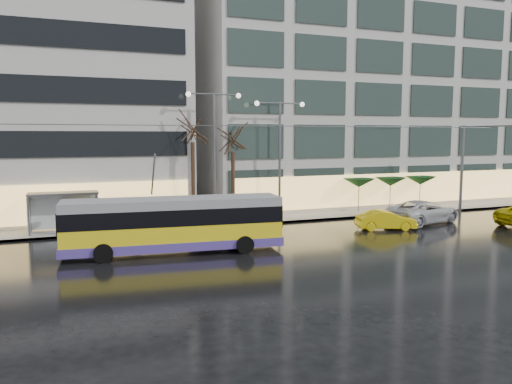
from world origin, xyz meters
TOP-DOWN VIEW (x-y plane):
  - ground at (0.00, 0.00)m, footprint 140.00×140.00m
  - sidewalk at (2.00, 14.00)m, footprint 80.00×10.00m
  - kerb at (2.00, 9.05)m, footprint 80.00×0.10m
  - building_right at (19.00, 19.00)m, footprint 32.00×14.00m
  - trolleybus at (-2.57, 2.93)m, footprint 11.59×4.95m
  - catenary at (1.00, 7.94)m, footprint 42.24×5.12m
  - bus_shelter at (-8.38, 10.69)m, footprint 4.20×1.60m
  - street_lamp_near at (2.00, 10.80)m, footprint 3.96×0.36m
  - street_lamp_far at (7.00, 10.80)m, footprint 3.96×0.36m
  - tree_a at (0.50, 11.00)m, footprint 3.20×3.20m
  - tree_b at (3.50, 11.20)m, footprint 3.20×3.20m
  - parasol_a at (14.00, 11.00)m, footprint 2.50×2.50m
  - parasol_b at (17.00, 11.00)m, footprint 2.50×2.50m
  - parasol_c at (20.00, 11.00)m, footprint 2.50×2.50m
  - taxi_b at (11.86, 4.37)m, footprint 4.13×2.46m
  - sedan_silver at (15.86, 5.56)m, footprint 6.34×4.04m
  - pedestrian_a at (-6.73, 11.36)m, footprint 1.19×1.20m
  - pedestrian_b at (-3.42, 11.62)m, footprint 1.03×1.00m
  - pedestrian_c at (-7.82, 9.40)m, footprint 1.21×0.99m

SIDE VIEW (x-z plane):
  - ground at x=0.00m, z-range 0.00..0.00m
  - sidewalk at x=2.00m, z-range 0.00..0.15m
  - kerb at x=2.00m, z-range 0.00..0.15m
  - taxi_b at x=11.86m, z-range 0.00..1.28m
  - sedan_silver at x=15.86m, z-range 0.00..1.63m
  - pedestrian_b at x=-3.42m, z-range 0.15..1.82m
  - pedestrian_c at x=-7.82m, z-range 0.21..2.32m
  - trolleybus at x=-2.57m, z-range -1.21..4.08m
  - pedestrian_a at x=-6.73m, z-range 0.51..2.70m
  - bus_shelter at x=-8.38m, z-range 0.71..3.22m
  - parasol_a at x=14.00m, z-range 1.12..3.77m
  - parasol_b at x=17.00m, z-range 1.12..3.77m
  - parasol_c at x=20.00m, z-range 1.12..3.77m
  - catenary at x=1.00m, z-range 0.75..7.75m
  - street_lamp_far at x=7.00m, z-range 1.45..9.98m
  - street_lamp_near at x=2.00m, z-range 1.48..10.51m
  - tree_b at x=3.50m, z-range 2.55..10.25m
  - tree_a at x=0.50m, z-range 2.89..11.29m
  - building_right at x=19.00m, z-range 0.15..25.15m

